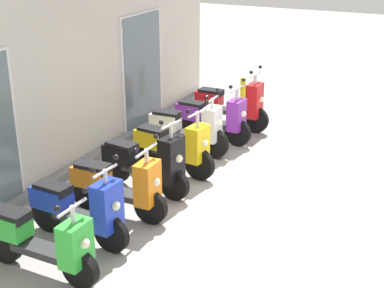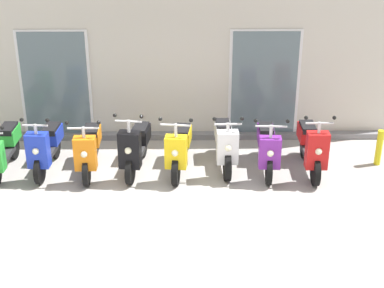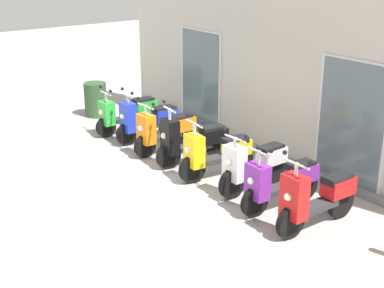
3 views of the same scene
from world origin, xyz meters
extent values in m
plane|color=#A8A39E|center=(0.00, 0.00, 0.00)|extent=(40.00, 40.00, 0.00)
cube|color=beige|center=(0.00, 3.07, 2.01)|extent=(9.61, 0.30, 4.01)
cube|color=slate|center=(0.00, 2.82, 0.06)|extent=(9.61, 0.20, 0.12)
cube|color=silver|center=(-2.12, 2.90, 1.15)|extent=(1.45, 0.04, 2.30)
cube|color=slate|center=(-2.12, 2.88, 1.15)|extent=(1.33, 0.02, 2.22)
cube|color=silver|center=(2.12, 2.90, 1.15)|extent=(1.45, 0.04, 2.30)
cube|color=slate|center=(2.12, 2.88, 1.15)|extent=(1.33, 0.02, 2.22)
cylinder|color=black|center=(-2.86, 0.78, 0.23)|extent=(0.13, 0.46, 0.46)
cylinder|color=black|center=(-2.84, 1.91, 0.23)|extent=(0.13, 0.46, 0.46)
cube|color=#2D2D30|center=(-2.85, 1.34, 0.33)|extent=(0.27, 0.71, 0.09)
cube|color=green|center=(-2.86, 0.82, 0.55)|extent=(0.38, 0.25, 0.52)
sphere|color=#F2EFCC|center=(-2.86, 0.69, 0.59)|extent=(0.12, 0.12, 0.12)
cube|color=green|center=(-2.84, 1.81, 0.54)|extent=(0.31, 0.53, 0.28)
cube|color=black|center=(-2.84, 1.77, 0.68)|extent=(0.27, 0.48, 0.11)
cylinder|color=silver|center=(-2.86, 0.82, 0.91)|extent=(0.06, 0.06, 0.23)
cylinder|color=silver|center=(-2.86, 0.82, 1.00)|extent=(0.48, 0.04, 0.04)
sphere|color=black|center=(-2.62, 0.81, 1.10)|extent=(0.07, 0.07, 0.07)
sphere|color=black|center=(-3.10, 0.82, 1.10)|extent=(0.07, 0.07, 0.07)
cylinder|color=black|center=(-2.08, 0.87, 0.25)|extent=(0.11, 0.50, 0.50)
cylinder|color=black|center=(-2.02, 1.92, 0.25)|extent=(0.11, 0.50, 0.50)
cube|color=#2D2D30|center=(-2.05, 1.40, 0.35)|extent=(0.30, 0.67, 0.09)
cube|color=#1E38C6|center=(-2.08, 0.91, 0.63)|extent=(0.39, 0.26, 0.63)
sphere|color=#F2EFCC|center=(-2.09, 0.79, 0.67)|extent=(0.12, 0.12, 0.12)
cube|color=#1E38C6|center=(-2.03, 1.83, 0.53)|extent=(0.33, 0.54, 0.28)
cube|color=black|center=(-2.03, 1.79, 0.67)|extent=(0.29, 0.49, 0.11)
cylinder|color=silver|center=(-2.08, 0.91, 1.02)|extent=(0.06, 0.06, 0.20)
cylinder|color=silver|center=(-2.08, 0.91, 1.10)|extent=(0.45, 0.06, 0.04)
sphere|color=black|center=(-1.86, 0.90, 1.20)|extent=(0.07, 0.07, 0.07)
sphere|color=black|center=(-2.30, 0.93, 1.20)|extent=(0.07, 0.07, 0.07)
cylinder|color=black|center=(-1.24, 0.80, 0.24)|extent=(0.10, 0.49, 0.49)
cylinder|color=black|center=(-1.26, 1.85, 0.24)|extent=(0.10, 0.49, 0.49)
cube|color=#2D2D30|center=(-1.25, 1.32, 0.34)|extent=(0.27, 0.66, 0.09)
cube|color=orange|center=(-1.24, 0.84, 0.60)|extent=(0.39, 0.25, 0.60)
sphere|color=#F2EFCC|center=(-1.24, 0.71, 0.64)|extent=(0.12, 0.12, 0.12)
cube|color=orange|center=(-1.26, 1.75, 0.53)|extent=(0.31, 0.53, 0.28)
cube|color=black|center=(-1.26, 1.71, 0.67)|extent=(0.27, 0.49, 0.11)
cylinder|color=silver|center=(-1.24, 0.84, 0.99)|extent=(0.06, 0.06, 0.22)
cylinder|color=silver|center=(-1.24, 0.84, 1.08)|extent=(0.55, 0.05, 0.04)
sphere|color=black|center=(-0.97, 0.84, 1.18)|extent=(0.07, 0.07, 0.07)
sphere|color=black|center=(-1.51, 0.83, 1.18)|extent=(0.07, 0.07, 0.07)
cylinder|color=black|center=(-0.47, 0.84, 0.25)|extent=(0.16, 0.51, 0.50)
cylinder|color=black|center=(-0.32, 1.95, 0.25)|extent=(0.16, 0.51, 0.50)
cube|color=#2D2D30|center=(-0.39, 1.40, 0.35)|extent=(0.35, 0.72, 0.09)
cube|color=black|center=(-0.46, 0.88, 0.65)|extent=(0.41, 0.29, 0.67)
sphere|color=#F2EFCC|center=(-0.48, 0.75, 0.69)|extent=(0.12, 0.12, 0.12)
cube|color=black|center=(-0.34, 1.85, 0.51)|extent=(0.36, 0.55, 0.28)
cube|color=black|center=(-0.34, 1.81, 0.65)|extent=(0.32, 0.51, 0.11)
cylinder|color=silver|center=(-0.46, 0.88, 1.08)|extent=(0.06, 0.06, 0.24)
cylinder|color=silver|center=(-0.46, 0.88, 1.18)|extent=(0.46, 0.10, 0.04)
sphere|color=black|center=(-0.23, 0.85, 1.28)|extent=(0.07, 0.07, 0.07)
sphere|color=black|center=(-0.69, 0.91, 1.28)|extent=(0.07, 0.07, 0.07)
cylinder|color=black|center=(0.35, 0.81, 0.26)|extent=(0.17, 0.53, 0.52)
cylinder|color=black|center=(0.47, 1.86, 0.26)|extent=(0.17, 0.53, 0.52)
cube|color=#2D2D30|center=(0.41, 1.34, 0.36)|extent=(0.34, 0.68, 0.09)
cube|color=yellow|center=(0.35, 0.85, 0.61)|extent=(0.41, 0.28, 0.58)
sphere|color=#F2EFCC|center=(0.34, 0.72, 0.65)|extent=(0.12, 0.12, 0.12)
cube|color=yellow|center=(0.46, 1.76, 0.51)|extent=(0.36, 0.55, 0.28)
cube|color=black|center=(0.46, 1.72, 0.65)|extent=(0.32, 0.51, 0.11)
cylinder|color=silver|center=(0.35, 0.85, 1.01)|extent=(0.06, 0.06, 0.26)
cylinder|color=silver|center=(0.35, 0.85, 1.12)|extent=(0.53, 0.10, 0.04)
sphere|color=black|center=(0.61, 0.82, 1.22)|extent=(0.07, 0.07, 0.07)
sphere|color=black|center=(0.09, 0.88, 1.22)|extent=(0.07, 0.07, 0.07)
cylinder|color=black|center=(1.27, 0.97, 0.27)|extent=(0.13, 0.54, 0.53)
cylinder|color=black|center=(1.23, 2.01, 0.27)|extent=(0.13, 0.54, 0.53)
cube|color=#2D2D30|center=(1.25, 1.49, 0.37)|extent=(0.28, 0.66, 0.09)
cube|color=white|center=(1.27, 1.01, 0.63)|extent=(0.39, 0.25, 0.60)
sphere|color=#F2EFCC|center=(1.27, 0.88, 0.67)|extent=(0.12, 0.12, 0.12)
cube|color=white|center=(1.24, 1.91, 0.55)|extent=(0.32, 0.53, 0.28)
cube|color=black|center=(1.24, 1.87, 0.69)|extent=(0.28, 0.49, 0.11)
cylinder|color=silver|center=(1.27, 1.01, 1.00)|extent=(0.06, 0.06, 0.18)
cylinder|color=silver|center=(1.27, 1.01, 1.07)|extent=(0.49, 0.05, 0.04)
sphere|color=black|center=(1.51, 1.01, 1.17)|extent=(0.07, 0.07, 0.07)
sphere|color=black|center=(1.02, 1.00, 1.17)|extent=(0.07, 0.07, 0.07)
cylinder|color=black|center=(2.00, 0.81, 0.25)|extent=(0.12, 0.51, 0.51)
cylinder|color=black|center=(2.06, 1.91, 0.25)|extent=(0.12, 0.51, 0.51)
cube|color=#2D2D30|center=(2.03, 1.36, 0.35)|extent=(0.30, 0.70, 0.09)
cube|color=purple|center=(2.00, 0.85, 0.60)|extent=(0.39, 0.26, 0.57)
sphere|color=#F2EFCC|center=(1.99, 0.72, 0.64)|extent=(0.12, 0.12, 0.12)
cube|color=purple|center=(2.05, 1.81, 0.52)|extent=(0.33, 0.54, 0.28)
cube|color=black|center=(2.05, 1.77, 0.66)|extent=(0.29, 0.49, 0.11)
cylinder|color=silver|center=(2.00, 0.85, 0.99)|extent=(0.06, 0.06, 0.25)
cylinder|color=silver|center=(2.00, 0.85, 1.09)|extent=(0.55, 0.07, 0.04)
sphere|color=black|center=(2.27, 0.83, 1.19)|extent=(0.07, 0.07, 0.07)
sphere|color=black|center=(1.73, 0.86, 1.19)|extent=(0.07, 0.07, 0.07)
cylinder|color=black|center=(2.82, 0.76, 0.26)|extent=(0.11, 0.52, 0.52)
cylinder|color=black|center=(2.83, 1.87, 0.26)|extent=(0.11, 0.52, 0.52)
cube|color=#2D2D30|center=(2.83, 1.32, 0.36)|extent=(0.27, 0.69, 0.09)
cube|color=red|center=(2.82, 0.80, 0.65)|extent=(0.38, 0.25, 0.67)
sphere|color=#F2EFCC|center=(2.82, 0.67, 0.69)|extent=(0.12, 0.12, 0.12)
cube|color=red|center=(2.83, 1.77, 0.57)|extent=(0.31, 0.52, 0.28)
cube|color=black|center=(2.83, 1.73, 0.71)|extent=(0.27, 0.48, 0.11)
cylinder|color=silver|center=(2.82, 0.80, 1.08)|extent=(0.06, 0.06, 0.22)
cylinder|color=silver|center=(2.82, 0.80, 1.17)|extent=(0.48, 0.04, 0.04)
sphere|color=black|center=(3.06, 0.80, 1.27)|extent=(0.07, 0.07, 0.07)
sphere|color=black|center=(2.58, 0.80, 1.27)|extent=(0.07, 0.07, 0.07)
cylinder|color=#2D4C2D|center=(-4.45, 1.36, 0.42)|extent=(0.56, 0.56, 0.85)
camera|label=1|loc=(-7.16, -2.73, 3.86)|focal=52.83mm
camera|label=2|loc=(0.54, -8.38, 4.96)|focal=54.44mm
camera|label=3|loc=(7.67, -4.67, 4.08)|focal=51.26mm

